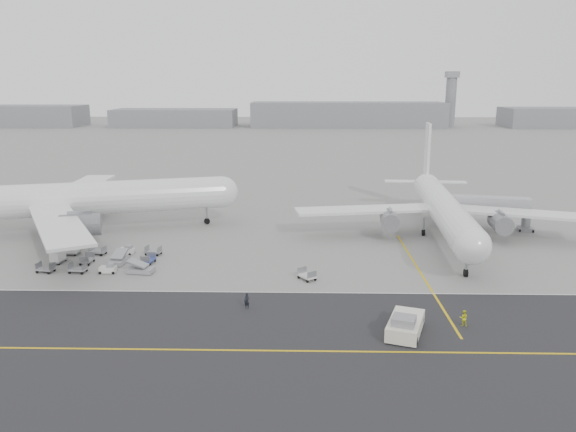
{
  "coord_description": "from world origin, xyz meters",
  "views": [
    {
      "loc": [
        13.17,
        -68.89,
        26.12
      ],
      "look_at": [
        11.34,
        12.0,
        6.54
      ],
      "focal_mm": 35.0,
      "sensor_mm": 36.0,
      "label": 1
    }
  ],
  "objects_px": {
    "jet_bridge": "(487,206)",
    "ground_crew_a": "(247,301)",
    "ground_crew_b": "(464,318)",
    "airliner_b": "(443,208)",
    "control_tower": "(451,98)",
    "pushback_tug": "(405,325)",
    "airliner_a": "(69,199)"
  },
  "relations": [
    {
      "from": "jet_bridge",
      "to": "ground_crew_a",
      "type": "relative_size",
      "value": 8.5
    },
    {
      "from": "ground_crew_b",
      "to": "airliner_b",
      "type": "bearing_deg",
      "value": -88.79
    },
    {
      "from": "control_tower",
      "to": "airliner_b",
      "type": "bearing_deg",
      "value": -104.59
    },
    {
      "from": "airliner_b",
      "to": "ground_crew_b",
      "type": "relative_size",
      "value": 28.21
    },
    {
      "from": "jet_bridge",
      "to": "ground_crew_a",
      "type": "bearing_deg",
      "value": -124.97
    },
    {
      "from": "pushback_tug",
      "to": "ground_crew_b",
      "type": "xyz_separation_m",
      "value": [
        6.76,
        2.24,
        -0.12
      ]
    },
    {
      "from": "control_tower",
      "to": "jet_bridge",
      "type": "relative_size",
      "value": 1.91
    },
    {
      "from": "pushback_tug",
      "to": "control_tower",
      "type": "bearing_deg",
      "value": 93.79
    },
    {
      "from": "jet_bridge",
      "to": "airliner_a",
      "type": "bearing_deg",
      "value": -165.12
    },
    {
      "from": "pushback_tug",
      "to": "ground_crew_b",
      "type": "relative_size",
      "value": 4.85
    },
    {
      "from": "ground_crew_b",
      "to": "ground_crew_a",
      "type": "bearing_deg",
      "value": 1.28
    },
    {
      "from": "control_tower",
      "to": "airliner_a",
      "type": "relative_size",
      "value": 0.53
    },
    {
      "from": "airliner_a",
      "to": "jet_bridge",
      "type": "xyz_separation_m",
      "value": [
        73.84,
        4.16,
        -1.7
      ]
    },
    {
      "from": "airliner_a",
      "to": "ground_crew_a",
      "type": "distance_m",
      "value": 47.99
    },
    {
      "from": "pushback_tug",
      "to": "ground_crew_a",
      "type": "height_order",
      "value": "pushback_tug"
    },
    {
      "from": "control_tower",
      "to": "ground_crew_b",
      "type": "xyz_separation_m",
      "value": [
        -68.95,
        -276.65,
        -15.34
      ]
    },
    {
      "from": "control_tower",
      "to": "ground_crew_b",
      "type": "distance_m",
      "value": 285.52
    },
    {
      "from": "airliner_b",
      "to": "jet_bridge",
      "type": "relative_size",
      "value": 3.14
    },
    {
      "from": "airliner_a",
      "to": "pushback_tug",
      "type": "height_order",
      "value": "airliner_a"
    },
    {
      "from": "airliner_a",
      "to": "airliner_b",
      "type": "bearing_deg",
      "value": -106.81
    },
    {
      "from": "ground_crew_a",
      "to": "ground_crew_b",
      "type": "xyz_separation_m",
      "value": [
        24.1,
        -4.2,
        -0.05
      ]
    },
    {
      "from": "airliner_b",
      "to": "pushback_tug",
      "type": "distance_m",
      "value": 40.9
    },
    {
      "from": "airliner_a",
      "to": "airliner_b",
      "type": "xyz_separation_m",
      "value": [
        64.64,
        -1.26,
        -0.84
      ]
    },
    {
      "from": "pushback_tug",
      "to": "ground_crew_a",
      "type": "relative_size",
      "value": 4.59
    },
    {
      "from": "control_tower",
      "to": "pushback_tug",
      "type": "distance_m",
      "value": 289.38
    },
    {
      "from": "airliner_a",
      "to": "ground_crew_b",
      "type": "height_order",
      "value": "airliner_a"
    },
    {
      "from": "pushback_tug",
      "to": "jet_bridge",
      "type": "xyz_separation_m",
      "value": [
        22.34,
        43.94,
        3.22
      ]
    },
    {
      "from": "airliner_b",
      "to": "ground_crew_a",
      "type": "bearing_deg",
      "value": -129.04
    },
    {
      "from": "control_tower",
      "to": "airliner_a",
      "type": "distance_m",
      "value": 271.04
    },
    {
      "from": "airliner_a",
      "to": "airliner_b",
      "type": "relative_size",
      "value": 1.14
    },
    {
      "from": "ground_crew_a",
      "to": "pushback_tug",
      "type": "bearing_deg",
      "value": 2.33
    },
    {
      "from": "control_tower",
      "to": "ground_crew_b",
      "type": "relative_size",
      "value": 17.17
    }
  ]
}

